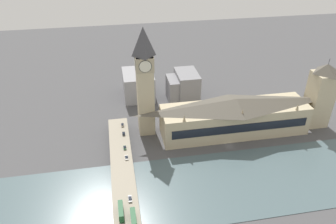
{
  "coord_description": "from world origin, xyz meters",
  "views": [
    {
      "loc": [
        -168.68,
        73.67,
        136.5
      ],
      "look_at": [
        20.78,
        39.11,
        19.09
      ],
      "focal_mm": 35.0,
      "sensor_mm": 36.0,
      "label": 1
    }
  ],
  "objects": [
    {
      "name": "victoria_tower",
      "position": [
        16.01,
        -71.55,
        24.17
      ],
      "size": [
        15.15,
        15.15,
        52.33
      ],
      "color": "#C1B28E",
      "rests_on": "ground_plane"
    },
    {
      "name": "parliament_hall",
      "position": [
        15.96,
        -8.0,
        13.6
      ],
      "size": [
        26.38,
        103.95,
        27.38
      ],
      "color": "#C1B28E",
      "rests_on": "ground_plane"
    },
    {
      "name": "river_water",
      "position": [
        -34.5,
        0.0,
        0.15
      ],
      "size": [
        57.01,
        360.0,
        0.3
      ],
      "primitive_type": "cube",
      "color": "#4C6066",
      "rests_on": "ground_plane"
    },
    {
      "name": "road_bridge",
      "position": [
        -34.5,
        73.82,
        5.18
      ],
      "size": [
        146.02,
        13.6,
        6.37
      ],
      "color": "gray",
      "rests_on": "ground_plane"
    },
    {
      "name": "car_southbound_mid",
      "position": [
        28.75,
        70.74,
        7.06
      ],
      "size": [
        4.72,
        1.8,
        1.35
      ],
      "color": "slate",
      "rests_on": "road_bridge"
    },
    {
      "name": "car_northbound_mid",
      "position": [
        -8.42,
        70.55,
        7.02
      ],
      "size": [
        4.38,
        1.93,
        1.28
      ],
      "color": "silver",
      "rests_on": "road_bridge"
    },
    {
      "name": "double_decker_bus_mid",
      "position": [
        -58.01,
        70.67,
        8.91
      ],
      "size": [
        11.06,
        2.63,
        4.6
      ],
      "color": "#235B33",
      "rests_on": "road_bridge"
    },
    {
      "name": "city_block_east",
      "position": [
        71.58,
        13.7,
        11.91
      ],
      "size": [
        27.41,
        17.4,
        23.83
      ],
      "color": "gray",
      "rests_on": "ground_plane"
    },
    {
      "name": "ground_plane",
      "position": [
        0.0,
        0.0,
        0.0
      ],
      "size": [
        600.0,
        600.0,
        0.0
      ],
      "primitive_type": "plane",
      "color": "#4C4C4F"
    },
    {
      "name": "clock_tower",
      "position": [
        27.92,
        53.5,
        41.12
      ],
      "size": [
        12.25,
        12.25,
        77.37
      ],
      "color": "#C1B28E",
      "rests_on": "ground_plane"
    },
    {
      "name": "car_northbound_lead",
      "position": [
        -43.12,
        71.22,
        7.07
      ],
      "size": [
        4.71,
        1.85,
        1.4
      ],
      "color": "silver",
      "rests_on": "road_bridge"
    },
    {
      "name": "double_decker_bus_rear",
      "position": [
        -52.41,
        76.42,
        9.01
      ],
      "size": [
        11.25,
        2.49,
        4.8
      ],
      "color": "#235B33",
      "rests_on": "road_bridge"
    },
    {
      "name": "car_northbound_tail",
      "position": [
        1.78,
        70.93,
        7.08
      ],
      "size": [
        3.92,
        1.78,
        1.44
      ],
      "color": "#2D5638",
      "rests_on": "road_bridge"
    },
    {
      "name": "car_southbound_lead",
      "position": [
        17.59,
        70.63,
        7.08
      ],
      "size": [
        4.19,
        1.82,
        1.46
      ],
      "color": "black",
      "rests_on": "road_bridge"
    },
    {
      "name": "city_block_center",
      "position": [
        69.78,
        18.16,
        10.14
      ],
      "size": [
        21.49,
        24.44,
        20.28
      ],
      "color": "gray",
      "rests_on": "ground_plane"
    },
    {
      "name": "city_block_west",
      "position": [
        82.7,
        53.66,
        10.91
      ],
      "size": [
        31.66,
        25.22,
        21.82
      ],
      "color": "#939399",
      "rests_on": "ground_plane"
    }
  ]
}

